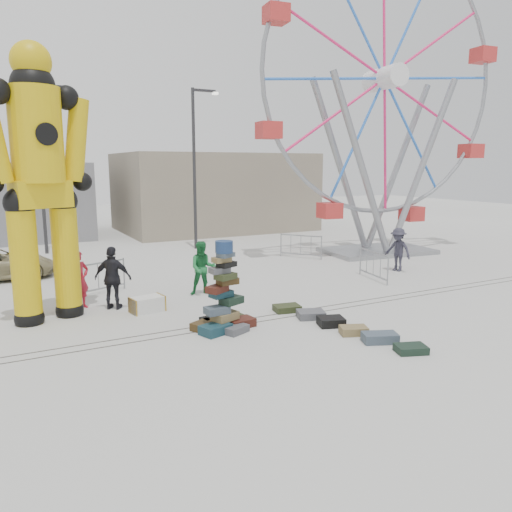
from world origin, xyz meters
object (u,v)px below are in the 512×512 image
crash_test_dummy (39,174)px  ferris_wheel (383,102)px  pedestrian_green (203,268)px  pedestrian_black (113,278)px  suitcase_tower (223,305)px  lamp_post_left (42,160)px  barricade_wheel_front (373,265)px  lamp_post_right (196,161)px  barricade_dummy_c (98,278)px  barricade_wheel_back (301,246)px  steamer_trunk (147,304)px  pedestrian_grey (398,250)px  pedestrian_red (79,280)px

crash_test_dummy → ferris_wheel: bearing=-1.6°
pedestrian_green → pedestrian_black: (-3.00, -0.34, 0.05)m
ferris_wheel → suitcase_tower: bearing=-142.3°
lamp_post_left → pedestrian_black: (0.75, -11.25, -3.53)m
ferris_wheel → barricade_wheel_front: size_ratio=7.27×
lamp_post_left → pedestrian_black: 11.82m
lamp_post_right → barricade_dummy_c: bearing=-131.1°
barricade_wheel_back → pedestrian_black: size_ratio=1.05×
steamer_trunk → lamp_post_left: bearing=87.9°
pedestrian_grey → pedestrian_green: bearing=-105.0°
pedestrian_green → pedestrian_grey: 8.42m
pedestrian_green → pedestrian_grey: bearing=16.7°
crash_test_dummy → pedestrian_black: size_ratio=4.02×
barricade_wheel_back → pedestrian_green: (-6.52, -4.14, 0.35)m
lamp_post_right → barricade_wheel_front: lamp_post_right is taller
ferris_wheel → barricade_wheel_back: (-4.08, 0.59, -6.61)m
crash_test_dummy → barricade_wheel_back: size_ratio=3.81×
barricade_wheel_front → barricade_wheel_back: (0.01, 5.04, 0.00)m
lamp_post_left → barricade_dummy_c: (0.68, -9.26, -3.93)m
lamp_post_left → steamer_trunk: 12.83m
pedestrian_red → pedestrian_green: 3.88m
steamer_trunk → barricade_wheel_back: bearing=21.5°
ferris_wheel → pedestrian_black: (-13.59, -3.88, -6.21)m
barricade_wheel_front → pedestrian_green: bearing=92.8°
steamer_trunk → pedestrian_red: pedestrian_red is taller
suitcase_tower → pedestrian_green: 3.65m
ferris_wheel → barricade_wheel_back: ferris_wheel is taller
steamer_trunk → pedestrian_green: size_ratio=0.53×
barricade_dummy_c → pedestrian_red: (-0.80, -1.46, 0.33)m
pedestrian_green → crash_test_dummy: bearing=-155.8°
lamp_post_left → ferris_wheel: ferris_wheel is taller
barricade_dummy_c → pedestrian_black: (0.08, -2.00, 0.40)m
crash_test_dummy → barricade_wheel_back: (11.33, 4.69, -3.46)m
lamp_post_right → steamer_trunk: lamp_post_right is taller
crash_test_dummy → barricade_wheel_back: crash_test_dummy is taller
steamer_trunk → pedestrian_black: size_ratio=0.50×
pedestrian_black → lamp_post_left: bearing=-53.7°
pedestrian_black → pedestrian_green: bearing=-141.1°
ferris_wheel → steamer_trunk: bearing=-154.2°
crash_test_dummy → pedestrian_grey: crash_test_dummy is taller
lamp_post_left → pedestrian_grey: bearing=-42.3°
crash_test_dummy → barricade_wheel_front: 11.84m
ferris_wheel → pedestrian_green: size_ratio=8.10×
barricade_wheel_back → pedestrian_green: bearing=-94.1°
suitcase_tower → pedestrian_green: size_ratio=1.31×
lamp_post_left → crash_test_dummy: bearing=-95.3°
pedestrian_grey → barricade_dummy_c: bearing=-112.9°
crash_test_dummy → pedestrian_black: bearing=-9.9°
lamp_post_right → pedestrian_grey: size_ratio=4.54×
pedestrian_grey → barricade_wheel_front: bearing=-82.4°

